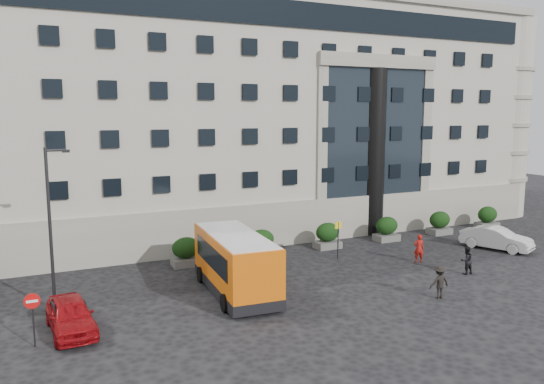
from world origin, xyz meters
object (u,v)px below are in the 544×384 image
at_px(street_lamp, 51,223).
at_px(parked_car_b, 71,318).
at_px(pedestrian_b, 466,260).
at_px(hedge_c, 328,235).
at_px(pedestrian_a, 419,248).
at_px(bus_stop_sign, 338,234).
at_px(parked_car_a, 71,315).
at_px(hedge_a, 186,251).
at_px(hedge_d, 387,229).
at_px(no_entry_sign, 33,309).
at_px(hedge_b, 261,243).
at_px(red_truck, 46,241).
at_px(minibus, 235,261).
at_px(parked_car_d, 51,240).
at_px(hedge_e, 440,223).
at_px(hedge_f, 487,217).
at_px(white_taxi, 496,238).
at_px(pedestrian_c, 439,282).

xyz_separation_m(street_lamp, parked_car_b, (0.44, -2.95, -3.73)).
relative_size(street_lamp, pedestrian_b, 4.74).
height_order(hedge_c, pedestrian_a, same).
height_order(bus_stop_sign, parked_car_a, bus_stop_sign).
bearing_deg(hedge_a, parked_car_b, -134.04).
xyz_separation_m(hedge_d, street_lamp, (-23.54, -4.80, 3.44)).
bearing_deg(no_entry_sign, bus_stop_sign, 18.08).
bearing_deg(hedge_c, pedestrian_a, -58.47).
xyz_separation_m(hedge_b, red_truck, (-13.16, 5.07, 0.38)).
height_order(minibus, red_truck, minibus).
distance_m(street_lamp, parked_car_d, 13.53).
bearing_deg(hedge_e, hedge_f, 0.00).
bearing_deg(hedge_e, no_entry_sign, -163.48).
distance_m(hedge_e, no_entry_sign, 31.09).
distance_m(hedge_f, minibus, 25.79).
distance_m(no_entry_sign, white_taxi, 30.28).
bearing_deg(pedestrian_c, hedge_f, -139.69).
distance_m(street_lamp, parked_car_a, 4.72).
relative_size(pedestrian_b, pedestrian_c, 0.96).
height_order(pedestrian_a, pedestrian_c, pedestrian_a).
bearing_deg(hedge_d, street_lamp, -168.47).
bearing_deg(street_lamp, parked_car_d, 88.06).
height_order(minibus, parked_car_b, minibus).
distance_m(white_taxi, pedestrian_b, 7.26).
xyz_separation_m(hedge_f, parked_car_a, (-33.50, -7.81, -0.16)).
relative_size(street_lamp, minibus, 1.02).
relative_size(hedge_e, red_truck, 0.37).
bearing_deg(parked_car_a, no_entry_sign, -149.29).
bearing_deg(white_taxi, parked_car_d, 131.76).
relative_size(street_lamp, white_taxi, 1.66).
distance_m(hedge_a, no_entry_sign, 12.64).
height_order(hedge_b, pedestrian_a, same).
distance_m(hedge_a, parked_car_a, 10.83).
height_order(hedge_c, no_entry_sign, no_entry_sign).
distance_m(no_entry_sign, red_truck, 13.95).
xyz_separation_m(hedge_e, hedge_f, (5.20, 0.00, 0.00)).
distance_m(hedge_d, white_taxi, 7.67).
bearing_deg(bus_stop_sign, hedge_b, 146.93).
distance_m(red_truck, parked_car_a, 12.90).
bearing_deg(hedge_f, no_entry_sign, -165.83).
relative_size(hedge_a, parked_car_a, 0.41).
relative_size(parked_car_a, white_taxi, 0.93).
distance_m(hedge_a, minibus, 6.23).
bearing_deg(parked_car_a, white_taxi, 1.18).
height_order(hedge_a, pedestrian_b, hedge_a).
bearing_deg(parked_car_a, pedestrian_c, -15.18).
xyz_separation_m(hedge_d, hedge_e, (5.20, 0.00, 0.00)).
bearing_deg(hedge_e, pedestrian_a, -140.91).
bearing_deg(bus_stop_sign, hedge_e, 13.92).
relative_size(hedge_b, hedge_d, 1.00).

